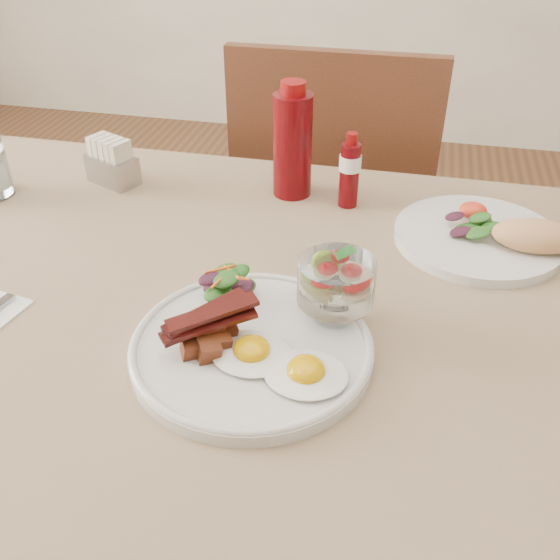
# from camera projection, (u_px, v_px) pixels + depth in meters

# --- Properties ---
(table) EXTENTS (1.33, 0.88, 0.75)m
(table) POSITION_uv_depth(u_px,v_px,m) (266.00, 359.00, 0.85)
(table) COLOR brown
(table) RESTS_ON ground
(chair_far) EXTENTS (0.42, 0.42, 0.93)m
(chair_far) POSITION_uv_depth(u_px,v_px,m) (334.00, 216.00, 1.46)
(chair_far) COLOR brown
(chair_far) RESTS_ON ground
(main_plate) EXTENTS (0.28, 0.28, 0.02)m
(main_plate) POSITION_uv_depth(u_px,v_px,m) (252.00, 348.00, 0.72)
(main_plate) COLOR silver
(main_plate) RESTS_ON table
(fried_eggs) EXTENTS (0.18, 0.13, 0.03)m
(fried_eggs) POSITION_uv_depth(u_px,v_px,m) (278.00, 362.00, 0.68)
(fried_eggs) COLOR white
(fried_eggs) RESTS_ON main_plate
(bacon_potato_pile) EXTENTS (0.10, 0.10, 0.05)m
(bacon_potato_pile) POSITION_uv_depth(u_px,v_px,m) (209.00, 330.00, 0.69)
(bacon_potato_pile) COLOR brown
(bacon_potato_pile) RESTS_ON main_plate
(side_salad) EXTENTS (0.07, 0.07, 0.04)m
(side_salad) POSITION_uv_depth(u_px,v_px,m) (228.00, 286.00, 0.77)
(side_salad) COLOR #1D4D14
(side_salad) RESTS_ON main_plate
(fruit_cup) EXTENTS (0.09, 0.09, 0.09)m
(fruit_cup) POSITION_uv_depth(u_px,v_px,m) (336.00, 282.00, 0.72)
(fruit_cup) COLOR white
(fruit_cup) RESTS_ON main_plate
(second_plate) EXTENTS (0.26, 0.24, 0.06)m
(second_plate) POSITION_uv_depth(u_px,v_px,m) (491.00, 236.00, 0.91)
(second_plate) COLOR silver
(second_plate) RESTS_ON table
(ketchup_bottle) EXTENTS (0.07, 0.07, 0.19)m
(ketchup_bottle) POSITION_uv_depth(u_px,v_px,m) (293.00, 143.00, 1.01)
(ketchup_bottle) COLOR #530409
(ketchup_bottle) RESTS_ON table
(hot_sauce_bottle) EXTENTS (0.04, 0.04, 0.12)m
(hot_sauce_bottle) POSITION_uv_depth(u_px,v_px,m) (350.00, 171.00, 0.99)
(hot_sauce_bottle) COLOR #530409
(hot_sauce_bottle) RESTS_ON table
(sugar_caddy) EXTENTS (0.10, 0.08, 0.08)m
(sugar_caddy) POSITION_uv_depth(u_px,v_px,m) (112.00, 164.00, 1.07)
(sugar_caddy) COLOR #A9AAAE
(sugar_caddy) RESTS_ON table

